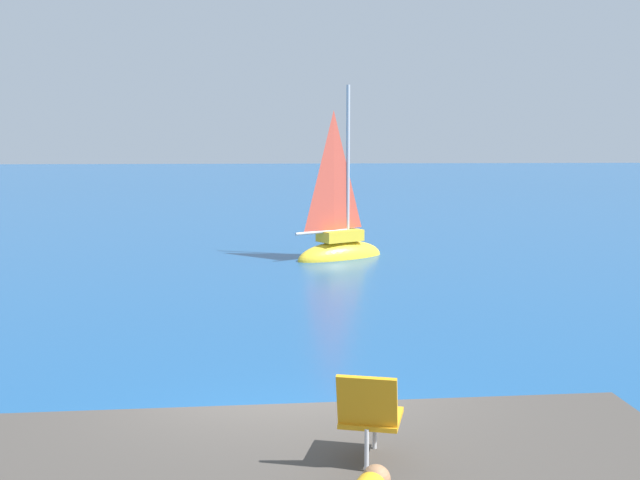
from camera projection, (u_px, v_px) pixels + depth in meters
name	position (u px, v px, depth m)	size (l,w,h in m)	color
ground_plane	(288.00, 459.00, 9.05)	(160.00, 160.00, 0.00)	navy
sailboat_near	(340.00, 248.00, 23.24)	(2.99, 2.33, 5.50)	yellow
beach_chair	(370.00, 412.00, 6.43)	(0.62, 0.70, 0.80)	orange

